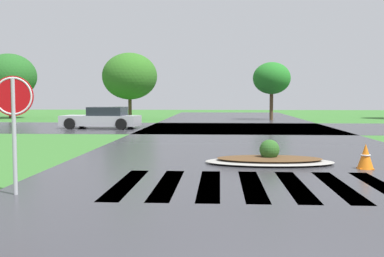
{
  "coord_description": "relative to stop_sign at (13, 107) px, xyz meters",
  "views": [
    {
      "loc": [
        -1.14,
        -4.26,
        1.89
      ],
      "look_at": [
        -2.02,
        10.59,
        0.86
      ],
      "focal_mm": 43.76,
      "sensor_mm": 36.0,
      "label": 1
    }
  ],
  "objects": [
    {
      "name": "median_island",
      "position": [
        5.29,
        4.44,
        -1.55
      ],
      "size": [
        3.59,
        1.73,
        0.68
      ],
      "color": "#9E9B93",
      "rests_on": "ground"
    },
    {
      "name": "stop_sign",
      "position": [
        0.0,
        0.0,
        0.0
      ],
      "size": [
        0.76,
        0.13,
        2.27
      ],
      "rotation": [
        0.0,
        0.0,
        0.12
      ],
      "color": "#B2B5BA",
      "rests_on": "ground"
    },
    {
      "name": "asphalt_roadway",
      "position": [
        5.04,
        5.63,
        -1.67
      ],
      "size": [
        11.16,
        80.0,
        0.01
      ],
      "primitive_type": "cube",
      "color": "#35353A",
      "rests_on": "ground"
    },
    {
      "name": "traffic_cone",
      "position": [
        7.68,
        3.64,
        -1.36
      ],
      "size": [
        0.43,
        0.43,
        0.66
      ],
      "color": "orange",
      "rests_on": "ground"
    },
    {
      "name": "car_dark_suv",
      "position": [
        -2.96,
        18.3,
        -1.09
      ],
      "size": [
        4.59,
        2.38,
        1.26
      ],
      "rotation": [
        0.0,
        0.0,
        3.06
      ],
      "color": "#B7B7BF",
      "rests_on": "ground"
    },
    {
      "name": "background_treeline",
      "position": [
        3.27,
        29.87,
        1.86
      ],
      "size": [
        48.35,
        6.31,
        5.61
      ],
      "color": "#4C3823",
      "rests_on": "ground"
    },
    {
      "name": "crosswalk_stripes",
      "position": [
        5.04,
        1.24,
        -1.67
      ],
      "size": [
        6.75,
        3.57,
        0.01
      ],
      "color": "white",
      "rests_on": "ground"
    },
    {
      "name": "asphalt_cross_road",
      "position": [
        5.04,
        19.19,
        -1.67
      ],
      "size": [
        90.0,
        10.04,
        0.01
      ],
      "primitive_type": "cube",
      "color": "#35353A",
      "rests_on": "ground"
    }
  ]
}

